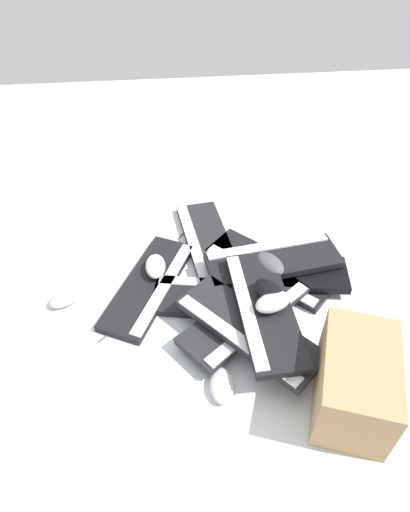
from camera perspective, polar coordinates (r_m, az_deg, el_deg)
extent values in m
plane|color=silver|center=(1.59, 1.09, -1.11)|extent=(3.20, 3.20, 0.00)
cube|color=#232326|center=(1.65, 0.40, 1.70)|extent=(0.46, 0.21, 0.02)
cube|color=silver|center=(1.63, -1.52, 1.78)|extent=(0.42, 0.09, 0.01)
cube|color=black|center=(1.52, -7.08, -3.64)|extent=(0.46, 0.33, 0.02)
cube|color=silver|center=(1.49, -5.17, -3.82)|extent=(0.39, 0.22, 0.01)
cube|color=black|center=(1.46, 2.07, -5.49)|extent=(0.23, 0.46, 0.02)
cube|color=#B2B5BA|center=(1.49, 2.22, -3.48)|extent=(0.11, 0.42, 0.01)
cube|color=black|center=(1.57, 7.97, -1.48)|extent=(0.41, 0.42, 0.02)
cube|color=silver|center=(1.53, 6.90, -2.27)|extent=(0.32, 0.33, 0.01)
cube|color=black|center=(1.52, 9.34, -2.03)|extent=(0.22, 0.46, 0.02)
cube|color=#B2B5BA|center=(1.55, 9.28, -0.16)|extent=(0.10, 0.42, 0.01)
cube|color=#232326|center=(1.39, 5.03, -7.26)|extent=(0.39, 0.44, 0.02)
cube|color=#B2B5BA|center=(1.36, 6.83, -8.18)|extent=(0.29, 0.35, 0.01)
cube|color=#232326|center=(1.32, 5.55, -9.05)|extent=(0.43, 0.40, 0.02)
cube|color=silver|center=(1.28, 4.01, -10.15)|extent=(0.34, 0.31, 0.01)
cube|color=black|center=(1.52, 8.54, -0.58)|extent=(0.21, 0.46, 0.02)
cube|color=silver|center=(1.54, 7.89, 1.24)|extent=(0.10, 0.42, 0.01)
cube|color=black|center=(1.33, 7.49, -6.57)|extent=(0.45, 0.17, 0.02)
cube|color=silver|center=(1.31, 5.15, -6.45)|extent=(0.42, 0.06, 0.01)
ellipsoid|color=silver|center=(1.28, 2.13, -15.86)|extent=(0.12, 0.08, 0.04)
ellipsoid|color=#4C4C51|center=(1.45, 8.16, -0.94)|extent=(0.13, 0.11, 0.04)
ellipsoid|color=black|center=(1.33, 8.09, -4.39)|extent=(0.13, 0.11, 0.04)
ellipsoid|color=silver|center=(1.52, -6.21, -1.27)|extent=(0.11, 0.07, 0.04)
ellipsoid|color=#B7B7BC|center=(1.30, 8.51, -5.72)|extent=(0.10, 0.13, 0.04)
ellipsoid|color=#B7B7BC|center=(1.53, -17.04, -4.98)|extent=(0.12, 0.13, 0.04)
cylinder|color=#59595B|center=(1.76, -1.36, 4.37)|extent=(0.06, 0.05, 0.01)
cylinder|color=#59595B|center=(1.71, -2.62, 3.02)|extent=(0.07, 0.05, 0.01)
cylinder|color=#59595B|center=(1.65, -2.72, 1.04)|extent=(0.11, 0.04, 0.01)
cylinder|color=#59595B|center=(1.58, -2.85, -1.26)|extent=(0.08, 0.06, 0.01)
cylinder|color=#59595B|center=(1.53, -3.83, -3.08)|extent=(0.06, 0.02, 0.01)
cylinder|color=#59595B|center=(1.49, -5.63, -4.86)|extent=(0.07, 0.09, 0.01)
cylinder|color=#59595B|center=(1.46, -8.35, -6.68)|extent=(0.06, 0.06, 0.01)
cylinder|color=#59595B|center=(1.43, -11.22, -8.89)|extent=(0.09, 0.09, 0.01)
sphere|color=#59595B|center=(1.78, -0.82, 5.01)|extent=(0.01, 0.01, 0.01)
sphere|color=#59595B|center=(1.73, -1.92, 3.72)|extent=(0.01, 0.01, 0.01)
sphere|color=#59595B|center=(1.69, -3.33, 2.29)|extent=(0.01, 0.01, 0.01)
sphere|color=#59595B|center=(1.61, -2.07, -0.27)|extent=(0.01, 0.01, 0.01)
sphere|color=#59595B|center=(1.55, -3.66, -2.28)|extent=(0.01, 0.01, 0.01)
sphere|color=#59595B|center=(1.51, -4.01, -3.90)|extent=(0.01, 0.01, 0.01)
sphere|color=#59595B|center=(1.48, -7.29, -5.84)|extent=(0.01, 0.01, 0.01)
sphere|color=#59595B|center=(1.45, -9.44, -7.52)|extent=(0.01, 0.01, 0.01)
sphere|color=#59595B|center=(1.41, -13.07, -10.28)|extent=(0.01, 0.01, 0.01)
cube|color=tan|center=(1.25, 18.27, -14.68)|extent=(0.33, 0.27, 0.20)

